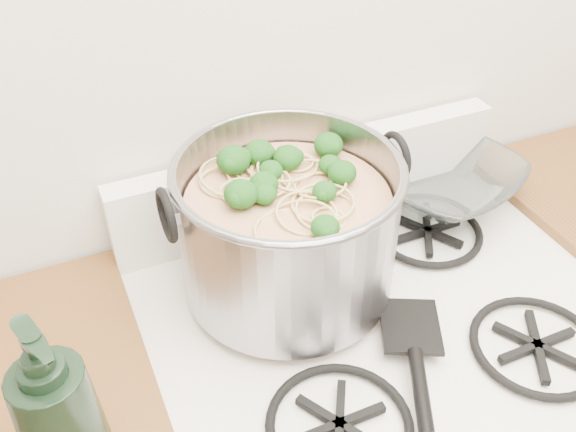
{
  "coord_description": "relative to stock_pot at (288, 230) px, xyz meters",
  "views": [
    {
      "loc": [
        -0.44,
        0.68,
        1.68
      ],
      "look_at": [
        -0.13,
        1.39,
        1.06
      ],
      "focal_mm": 40.0,
      "sensor_mm": 36.0,
      "label": 1
    }
  ],
  "objects": [
    {
      "name": "bottle",
      "position": [
        -0.38,
        -0.21,
        0.02
      ],
      "size": [
        0.13,
        0.13,
        0.27
      ],
      "primitive_type": "imported",
      "rotation": [
        0.0,
        0.0,
        0.31
      ],
      "color": "black",
      "rests_on": "counter_left"
    },
    {
      "name": "glass_bowl",
      "position": [
        0.37,
        0.1,
        -0.09
      ],
      "size": [
        0.15,
        0.15,
        0.03
      ],
      "primitive_type": "imported",
      "rotation": [
        0.0,
        0.0,
        0.37
      ],
      "color": "white",
      "rests_on": "gas_range"
    },
    {
      "name": "spatula",
      "position": [
        0.13,
        -0.17,
        -0.1
      ],
      "size": [
        0.4,
        0.41,
        0.02
      ],
      "primitive_type": null,
      "rotation": [
        0.0,
        0.0,
        -0.46
      ],
      "color": "black",
      "rests_on": "gas_range"
    },
    {
      "name": "stock_pot",
      "position": [
        0.0,
        0.0,
        0.0
      ],
      "size": [
        0.38,
        0.35,
        0.24
      ],
      "color": "gray",
      "rests_on": "gas_range"
    }
  ]
}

